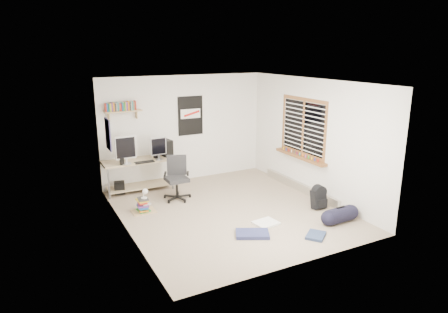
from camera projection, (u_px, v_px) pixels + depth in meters
name	position (u px, v px, depth m)	size (l,w,h in m)	color
floor	(229.00, 211.00, 7.84)	(4.00, 4.50, 0.01)	gray
ceiling	(230.00, 81.00, 7.18)	(4.00, 4.50, 0.01)	white
back_wall	(185.00, 129.00, 9.44)	(4.00, 0.01, 2.50)	silver
left_wall	(123.00, 162.00, 6.62)	(0.01, 4.50, 2.50)	silver
right_wall	(313.00, 138.00, 8.40)	(0.01, 4.50, 2.50)	silver
desk	(138.00, 174.00, 8.90)	(1.54, 0.67, 0.70)	#CFB68F
monitor_left	(126.00, 154.00, 8.38)	(0.44, 0.11, 0.49)	#AEADB3
monitor_right	(159.00, 152.00, 8.71)	(0.36, 0.09, 0.39)	#A3A2A7
pc_tower	(166.00, 148.00, 9.06)	(0.18, 0.38, 0.39)	black
keyboard	(144.00, 162.00, 8.61)	(0.43, 0.15, 0.02)	black
speaker_left	(122.00, 161.00, 8.38)	(0.09, 0.09, 0.17)	black
speaker_right	(156.00, 154.00, 8.90)	(0.10, 0.10, 0.19)	black
office_chair	(177.00, 177.00, 8.32)	(0.60, 0.60, 0.92)	#27272A
wall_shelf	(123.00, 111.00, 8.56)	(0.80, 0.22, 0.24)	tan
poster_back_wall	(191.00, 116.00, 9.41)	(0.62, 0.03, 0.92)	black
poster_left_wall	(108.00, 134.00, 7.59)	(0.02, 0.42, 0.60)	navy
window	(303.00, 127.00, 8.58)	(0.10, 1.50, 1.26)	brown
baseboard_heater	(300.00, 187.00, 8.94)	(0.08, 2.50, 0.18)	#B7B2A8
backpack	(318.00, 199.00, 7.89)	(0.28, 0.22, 0.37)	black
duffel_bag	(340.00, 215.00, 7.27)	(0.28, 0.28, 0.56)	black
tshirt	(266.00, 223.00, 7.23)	(0.42, 0.35, 0.04)	silver
jeans_a	(252.00, 234.00, 6.78)	(0.56, 0.36, 0.06)	navy
jeans_b	(316.00, 235.00, 6.73)	(0.38, 0.28, 0.05)	navy
book_stack	(143.00, 204.00, 7.75)	(0.48, 0.39, 0.33)	brown
desk_lamp	(144.00, 193.00, 7.68)	(0.12, 0.20, 0.20)	silver
subwoofer	(119.00, 187.00, 8.73)	(0.22, 0.22, 0.25)	black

